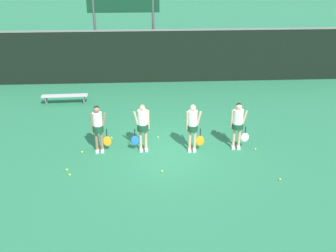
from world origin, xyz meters
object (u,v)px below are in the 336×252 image
player_3 (238,122)px  tennis_ball_3 (162,171)px  tennis_ball_7 (82,152)px  player_2 (193,124)px  bench_courtside (65,96)px  tennis_ball_6 (70,175)px  tennis_ball_1 (158,137)px  tennis_ball_2 (197,145)px  player_0 (98,125)px  tennis_ball_4 (255,149)px  scoreboard (123,2)px  tennis_ball_0 (280,179)px  player_1 (143,124)px  tennis_ball_8 (112,138)px  tennis_ball_5 (217,132)px  tennis_ball_10 (146,131)px  tennis_ball_9 (67,170)px

player_3 → tennis_ball_3: 3.32m
tennis_ball_7 → player_2: bearing=-0.8°
bench_courtside → tennis_ball_6: bench_courtside is taller
tennis_ball_1 → tennis_ball_2: same height
player_0 → tennis_ball_6: size_ratio=24.85×
tennis_ball_4 → scoreboard: bearing=119.7°
bench_courtside → tennis_ball_1: bearing=-43.8°
bench_courtside → tennis_ball_4: size_ratio=32.58×
tennis_ball_0 → tennis_ball_4: bearing=97.4°
player_1 → tennis_ball_8: 1.88m
tennis_ball_7 → tennis_ball_3: bearing=-27.3°
scoreboard → player_3: (4.34, -8.63, -3.00)m
scoreboard → tennis_ball_6: bearing=-97.9°
player_1 → tennis_ball_1: player_1 is taller
tennis_ball_6 → tennis_ball_8: size_ratio=0.99×
tennis_ball_1 → tennis_ball_3: bearing=-88.6°
player_1 → tennis_ball_5: 3.35m
player_2 → scoreboard: bearing=109.6°
player_1 → tennis_ball_10: bearing=80.1°
tennis_ball_8 → player_3: bearing=-12.5°
scoreboard → tennis_ball_2: scoreboard is taller
scoreboard → bench_courtside: (-2.67, -3.91, -3.68)m
player_0 → tennis_ball_7: size_ratio=24.89×
player_3 → tennis_ball_8: 4.83m
scoreboard → tennis_ball_4: size_ratio=81.21×
tennis_ball_3 → tennis_ball_9: 3.14m
player_3 → bench_courtside: bearing=151.5°
bench_courtside → tennis_ball_7: size_ratio=29.81×
scoreboard → tennis_ball_9: 10.78m
player_2 → player_0: bearing=-180.0°
tennis_ball_5 → tennis_ball_9: 6.01m
tennis_ball_2 → tennis_ball_5: tennis_ball_5 is taller
tennis_ball_6 → tennis_ball_3: bearing=1.0°
player_1 → tennis_ball_10: size_ratio=25.16×
player_2 → tennis_ball_10: size_ratio=25.24×
tennis_ball_5 → tennis_ball_10: 2.85m
player_2 → tennis_ball_10: player_2 is taller
tennis_ball_0 → tennis_ball_3: (-3.71, 0.69, 0.00)m
bench_courtside → player_1: 5.98m
tennis_ball_10 → tennis_ball_3: bearing=-80.1°
player_3 → tennis_ball_7: player_3 is taller
player_0 → tennis_ball_2: player_0 is taller
scoreboard → tennis_ball_10: 8.23m
player_1 → tennis_ball_9: 3.00m
player_3 → tennis_ball_2: bearing=175.6°
tennis_ball_7 → tennis_ball_8: (0.97, 1.08, 0.00)m
tennis_ball_7 → tennis_ball_6: bearing=-96.9°
tennis_ball_1 → tennis_ball_3: 2.47m
tennis_ball_10 → player_0: bearing=-137.3°
tennis_ball_9 → tennis_ball_7: bearing=74.7°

